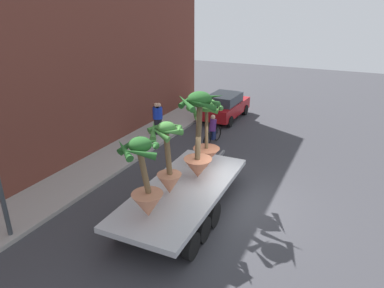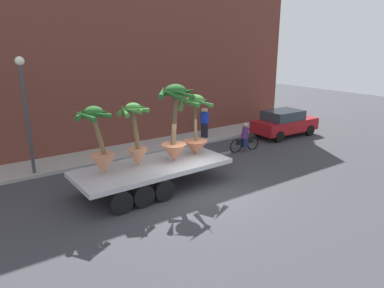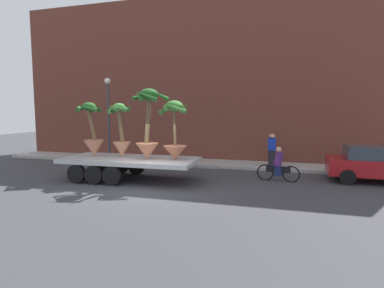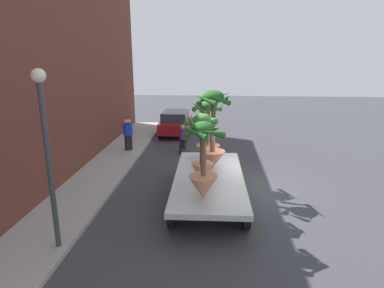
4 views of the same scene
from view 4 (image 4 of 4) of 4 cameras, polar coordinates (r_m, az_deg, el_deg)
name	(u,v)px [view 4 (image 4 of 4)]	position (r m, az deg, el deg)	size (l,w,h in m)	color
ground_plane	(239,187)	(13.86, 8.07, -7.39)	(60.00, 60.00, 0.00)	#38383D
sidewalk	(94,182)	(14.71, -16.50, -6.21)	(24.00, 2.20, 0.15)	#A39E99
building_facade	(41,62)	(14.45, -24.50, 12.67)	(24.00, 1.20, 9.96)	brown
flatbed_trailer	(209,184)	(12.01, 2.92, -6.92)	(7.00, 2.64, 0.98)	#B7BABF
potted_palm_rear	(203,168)	(9.96, 1.90, -4.12)	(1.34, 1.31, 2.47)	tan
potted_palm_middle	(202,151)	(11.30, 1.75, -1.25)	(1.18, 1.24, 2.43)	tan
potted_palm_front	(208,133)	(13.83, 2.76, 1.90)	(1.43, 1.49, 2.52)	#B26647
potted_palm_extra	(213,133)	(12.66, 3.62, 1.87)	(1.54, 1.45, 3.02)	#C17251
cyclist	(183,140)	(18.39, -1.58, 0.71)	(1.84, 0.38, 1.54)	black
parked_car	(176,122)	(22.40, -2.82, 3.79)	(4.13, 1.97, 1.58)	maroon
pedestrian_near_gate	(129,134)	(18.47, -10.70, 1.71)	(0.36, 0.36, 1.71)	black
pedestrian_far_left	(127,134)	(18.44, -11.14, 1.67)	(0.36, 0.36, 1.71)	black
street_lamp	(46,139)	(9.21, -23.78, 0.87)	(0.36, 0.36, 4.83)	#383D42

